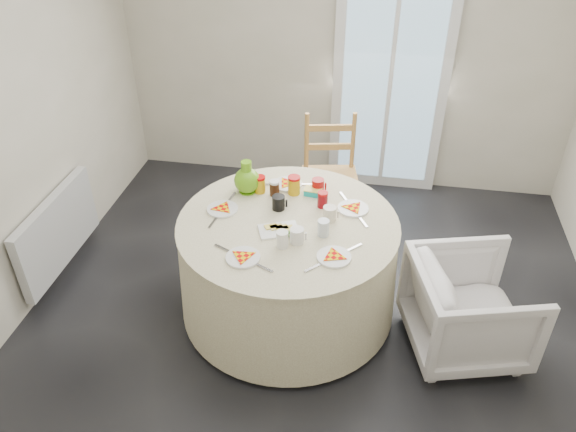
% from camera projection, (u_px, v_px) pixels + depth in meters
% --- Properties ---
extents(floor, '(4.00, 4.00, 0.00)m').
position_uv_depth(floor, '(311.00, 320.00, 3.95)').
color(floor, black).
rests_on(floor, ground).
extents(wall_back, '(4.00, 0.02, 2.60)m').
position_uv_depth(wall_back, '(347.00, 47.00, 4.83)').
color(wall_back, '#BCB5A3').
rests_on(wall_back, floor).
extents(glass_door, '(1.00, 0.08, 2.10)m').
position_uv_depth(glass_door, '(391.00, 80.00, 4.87)').
color(glass_door, silver).
rests_on(glass_door, floor).
extents(radiator, '(0.07, 1.00, 0.55)m').
position_uv_depth(radiator, '(58.00, 231.00, 4.17)').
color(radiator, silver).
rests_on(radiator, floor).
extents(table, '(1.49, 1.49, 0.75)m').
position_uv_depth(table, '(288.00, 267.00, 3.84)').
color(table, beige).
rests_on(table, floor).
extents(wooden_chair, '(0.52, 0.50, 1.00)m').
position_uv_depth(wooden_chair, '(330.00, 181.00, 4.60)').
color(wooden_chair, tan).
rests_on(wooden_chair, floor).
extents(armchair, '(0.82, 0.85, 0.73)m').
position_uv_depth(armchair, '(471.00, 301.00, 3.54)').
color(armchair, silver).
rests_on(armchair, floor).
extents(place_settings, '(1.15, 1.15, 0.02)m').
position_uv_depth(place_settings, '(288.00, 220.00, 3.62)').
color(place_settings, white).
rests_on(place_settings, table).
extents(jar_cluster, '(0.57, 0.38, 0.15)m').
position_uv_depth(jar_cluster, '(289.00, 191.00, 3.82)').
color(jar_cluster, '#A76A20').
rests_on(jar_cluster, table).
extents(butter_tub, '(0.13, 0.10, 0.05)m').
position_uv_depth(butter_tub, '(313.00, 190.00, 3.88)').
color(butter_tub, '#0FACAB').
rests_on(butter_tub, table).
extents(green_pitcher, '(0.22, 0.22, 0.23)m').
position_uv_depth(green_pitcher, '(247.00, 177.00, 3.87)').
color(green_pitcher, '#5CA313').
rests_on(green_pitcher, table).
extents(cheese_platter, '(0.29, 0.24, 0.03)m').
position_uv_depth(cheese_platter, '(279.00, 228.00, 3.54)').
color(cheese_platter, white).
rests_on(cheese_platter, table).
extents(mugs_glasses, '(0.80, 0.80, 0.12)m').
position_uv_depth(mugs_glasses, '(302.00, 214.00, 3.60)').
color(mugs_glasses, gray).
rests_on(mugs_glasses, table).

